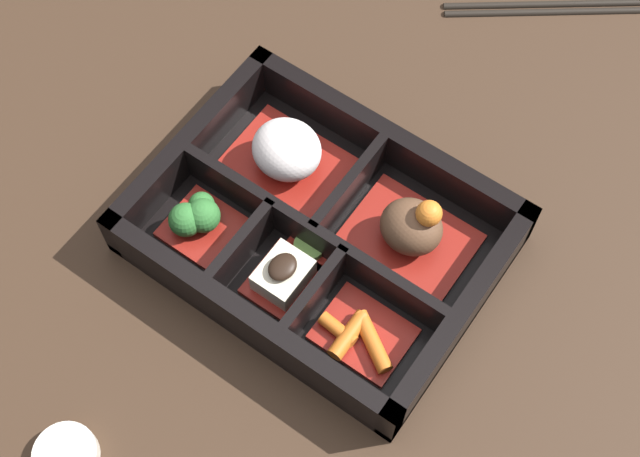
# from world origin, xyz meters

# --- Properties ---
(ground_plane) EXTENTS (3.00, 3.00, 0.00)m
(ground_plane) POSITION_xyz_m (0.00, 0.00, 0.00)
(ground_plane) COLOR #382619
(bento_base) EXTENTS (0.26, 0.20, 0.01)m
(bento_base) POSITION_xyz_m (0.00, 0.00, 0.01)
(bento_base) COLOR black
(bento_base) RESTS_ON ground_plane
(bento_rim) EXTENTS (0.26, 0.20, 0.05)m
(bento_rim) POSITION_xyz_m (-0.00, -0.00, 0.02)
(bento_rim) COLOR black
(bento_rim) RESTS_ON ground_plane
(bowl_rice) EXTENTS (0.10, 0.07, 0.05)m
(bowl_rice) POSITION_xyz_m (-0.06, 0.04, 0.03)
(bowl_rice) COLOR maroon
(bowl_rice) RESTS_ON bento_base
(bowl_stew) EXTENTS (0.10, 0.07, 0.06)m
(bowl_stew) POSITION_xyz_m (0.06, 0.04, 0.03)
(bowl_stew) COLOR maroon
(bowl_stew) RESTS_ON bento_base
(bowl_greens) EXTENTS (0.06, 0.05, 0.03)m
(bowl_greens) POSITION_xyz_m (-0.08, -0.05, 0.02)
(bowl_greens) COLOR maroon
(bowl_greens) RESTS_ON bento_base
(bowl_tofu) EXTENTS (0.05, 0.05, 0.03)m
(bowl_tofu) POSITION_xyz_m (-0.00, -0.05, 0.02)
(bowl_tofu) COLOR maroon
(bowl_tofu) RESTS_ON bento_base
(bowl_carrots) EXTENTS (0.07, 0.06, 0.02)m
(bowl_carrots) POSITION_xyz_m (0.07, -0.05, 0.02)
(bowl_carrots) COLOR maroon
(bowl_carrots) RESTS_ON bento_base
(bowl_pickles) EXTENTS (0.04, 0.03, 0.01)m
(bowl_pickles) POSITION_xyz_m (-0.00, -0.01, 0.01)
(bowl_pickles) COLOR maroon
(bowl_pickles) RESTS_ON bento_base
(chopsticks) EXTENTS (0.20, 0.15, 0.01)m
(chopsticks) POSITION_xyz_m (0.05, 0.33, 0.00)
(chopsticks) COLOR black
(chopsticks) RESTS_ON ground_plane
(sauce_dish) EXTENTS (0.05, 0.05, 0.01)m
(sauce_dish) POSITION_xyz_m (-0.05, -0.24, 0.01)
(sauce_dish) COLOR beige
(sauce_dish) RESTS_ON ground_plane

